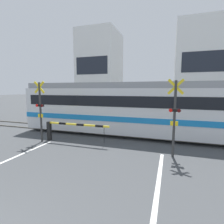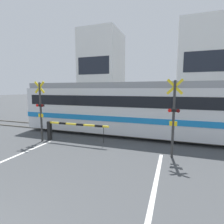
{
  "view_description": "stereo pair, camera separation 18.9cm",
  "coord_description": "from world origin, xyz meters",
  "px_view_note": "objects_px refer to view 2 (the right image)",
  "views": [
    {
      "loc": [
        3.33,
        -0.81,
        2.97
      ],
      "look_at": [
        0.0,
        9.13,
        1.6
      ],
      "focal_mm": 28.0,
      "sensor_mm": 36.0,
      "label": 1
    },
    {
      "loc": [
        3.5,
        -0.75,
        2.97
      ],
      "look_at": [
        0.0,
        9.13,
        1.6
      ],
      "focal_mm": 28.0,
      "sensor_mm": 36.0,
      "label": 2
    }
  ],
  "objects_px": {
    "commuter_train": "(186,109)",
    "crossing_barrier_far": "(157,117)",
    "crossing_barrier_near": "(64,128)",
    "pedestrian": "(150,109)",
    "crossing_signal_right": "(174,115)",
    "crossing_signal_left": "(41,109)"
  },
  "relations": [
    {
      "from": "commuter_train",
      "to": "crossing_barrier_far",
      "type": "bearing_deg",
      "value": 123.04
    },
    {
      "from": "crossing_barrier_near",
      "to": "pedestrian",
      "type": "height_order",
      "value": "pedestrian"
    },
    {
      "from": "commuter_train",
      "to": "crossing_signal_right",
      "type": "bearing_deg",
      "value": -101.51
    },
    {
      "from": "pedestrian",
      "to": "crossing_barrier_near",
      "type": "bearing_deg",
      "value": -112.21
    },
    {
      "from": "crossing_signal_right",
      "to": "pedestrian",
      "type": "distance_m",
      "value": 9.71
    },
    {
      "from": "crossing_barrier_far",
      "to": "crossing_signal_right",
      "type": "height_order",
      "value": "crossing_signal_right"
    },
    {
      "from": "crossing_signal_right",
      "to": "pedestrian",
      "type": "xyz_separation_m",
      "value": [
        -2.19,
        9.42,
        -0.87
      ]
    },
    {
      "from": "crossing_barrier_far",
      "to": "crossing_signal_right",
      "type": "bearing_deg",
      "value": -78.93
    },
    {
      "from": "commuter_train",
      "to": "crossing_signal_right",
      "type": "xyz_separation_m",
      "value": [
        -0.65,
        -3.21,
        0.07
      ]
    },
    {
      "from": "crossing_barrier_near",
      "to": "crossing_barrier_far",
      "type": "distance_m",
      "value": 7.32
    },
    {
      "from": "crossing_barrier_near",
      "to": "crossing_signal_left",
      "type": "distance_m",
      "value": 1.66
    },
    {
      "from": "commuter_train",
      "to": "crossing_signal_right",
      "type": "relative_size",
      "value": 6.15
    },
    {
      "from": "commuter_train",
      "to": "crossing_signal_left",
      "type": "relative_size",
      "value": 6.15
    },
    {
      "from": "crossing_barrier_near",
      "to": "crossing_signal_right",
      "type": "bearing_deg",
      "value": -3.99
    },
    {
      "from": "crossing_barrier_far",
      "to": "pedestrian",
      "type": "xyz_separation_m",
      "value": [
        -1.01,
        3.38,
        0.22
      ]
    },
    {
      "from": "commuter_train",
      "to": "crossing_barrier_far",
      "type": "xyz_separation_m",
      "value": [
        -1.84,
        2.82,
        -1.01
      ]
    },
    {
      "from": "commuter_train",
      "to": "crossing_barrier_far",
      "type": "height_order",
      "value": "commuter_train"
    },
    {
      "from": "crossing_barrier_near",
      "to": "crossing_barrier_far",
      "type": "xyz_separation_m",
      "value": [
        4.69,
        5.63,
        0.0
      ]
    },
    {
      "from": "commuter_train",
      "to": "crossing_barrier_far",
      "type": "distance_m",
      "value": 3.52
    },
    {
      "from": "crossing_signal_right",
      "to": "crossing_barrier_near",
      "type": "bearing_deg",
      "value": 176.01
    },
    {
      "from": "crossing_barrier_near",
      "to": "crossing_signal_right",
      "type": "height_order",
      "value": "crossing_signal_right"
    },
    {
      "from": "crossing_signal_left",
      "to": "crossing_barrier_near",
      "type": "bearing_deg",
      "value": 19.12
    }
  ]
}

